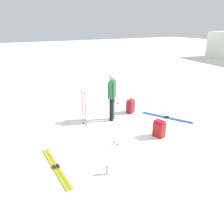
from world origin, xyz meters
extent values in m
plane|color=white|center=(0.00, 0.00, 0.00)|extent=(80.00, 80.00, 0.00)
cylinder|color=black|center=(-0.95, 0.55, 0.42)|extent=(0.14, 0.14, 0.85)
cylinder|color=black|center=(-0.81, 0.42, 0.42)|extent=(0.14, 0.14, 0.85)
cube|color=#246035|center=(-0.88, 0.48, 1.15)|extent=(0.40, 0.39, 0.60)
cylinder|color=#246035|center=(-1.05, 0.65, 1.18)|extent=(0.09, 0.09, 0.58)
cylinder|color=#246035|center=(-0.70, 0.32, 1.18)|extent=(0.09, 0.09, 0.58)
sphere|color=tan|center=(-0.88, 0.48, 1.59)|extent=(0.22, 0.22, 0.22)
cube|color=#2352AD|center=(-0.07, 2.43, 0.01)|extent=(1.76, 1.01, 0.02)
cube|color=black|center=(-0.07, 2.43, 0.04)|extent=(0.15, 0.12, 0.03)
cube|color=#2352AD|center=(-0.02, 2.35, 0.01)|extent=(1.76, 1.01, 0.02)
cube|color=black|center=(-0.02, 2.35, 0.04)|extent=(0.15, 0.12, 0.03)
cube|color=#AEA618|center=(1.09, -2.14, 0.01)|extent=(1.95, 0.13, 0.02)
cube|color=black|center=(1.09, -2.14, 0.04)|extent=(0.14, 0.07, 0.03)
cube|color=#AEA618|center=(1.10, -2.24, 0.01)|extent=(1.95, 0.13, 0.02)
cube|color=black|center=(1.10, -2.24, 0.04)|extent=(0.14, 0.07, 0.03)
cube|color=maroon|center=(-1.16, 1.47, 0.24)|extent=(0.36, 0.39, 0.47)
cube|color=#A1252A|center=(-1.16, 1.47, 0.51)|extent=(0.32, 0.35, 0.08)
cube|color=maroon|center=(1.01, 1.13, 0.23)|extent=(0.39, 0.32, 0.47)
cube|color=#AD1324|center=(1.01, 1.13, 0.51)|extent=(0.35, 0.28, 0.08)
cylinder|color=#B0BDC8|center=(0.77, -0.36, 0.65)|extent=(0.02, 0.02, 1.30)
sphere|color=#A51919|center=(0.77, -0.36, 1.33)|extent=(0.05, 0.05, 0.05)
cylinder|color=black|center=(0.77, -0.36, 0.06)|extent=(0.07, 0.07, 0.01)
cylinder|color=#B0BDC8|center=(0.90, -0.32, 0.65)|extent=(0.02, 0.02, 1.30)
sphere|color=#A51919|center=(0.90, -0.32, 1.33)|extent=(0.05, 0.05, 0.05)
cylinder|color=black|center=(0.90, -0.32, 0.06)|extent=(0.07, 0.07, 0.01)
cylinder|color=maroon|center=(-0.93, -0.64, 0.60)|extent=(0.02, 0.02, 1.20)
sphere|color=#A51919|center=(-0.93, -0.64, 1.23)|extent=(0.05, 0.05, 0.05)
cylinder|color=black|center=(-0.93, -0.64, 0.06)|extent=(0.07, 0.07, 0.01)
cylinder|color=maroon|center=(-0.78, -0.60, 0.60)|extent=(0.02, 0.02, 1.20)
sphere|color=#A51919|center=(-0.78, -0.60, 1.23)|extent=(0.05, 0.05, 0.05)
cylinder|color=black|center=(-0.78, -0.60, 0.06)|extent=(0.07, 0.07, 0.01)
cylinder|color=#B2BCBC|center=(1.94, -1.20, 0.13)|extent=(0.07, 0.07, 0.26)
camera|label=1|loc=(5.97, -3.27, 3.37)|focal=36.64mm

